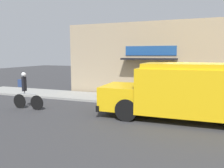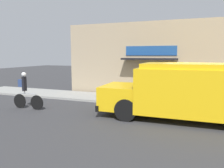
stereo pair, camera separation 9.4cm
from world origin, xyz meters
name	(u,v)px [view 2 (the right image)]	position (x,y,z in m)	size (l,w,h in m)	color
ground_plane	(192,111)	(0.00, 0.00, 0.00)	(70.00, 70.00, 0.00)	#38383A
sidewalk	(192,104)	(0.00, 1.18, 0.06)	(28.00, 2.36, 0.12)	#999993
storefront	(193,60)	(-0.07, 2.59, 2.29)	(15.86, 1.05, 4.57)	tan
school_bus	(190,91)	(-0.08, -1.58, 1.18)	(6.52, 2.78, 2.26)	yellow
cyclist	(26,91)	(-7.49, -2.41, 0.85)	(1.71, 0.22, 1.77)	black
trash_bin	(155,90)	(-2.03, 1.80, 0.57)	(0.45, 0.45, 0.89)	slate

